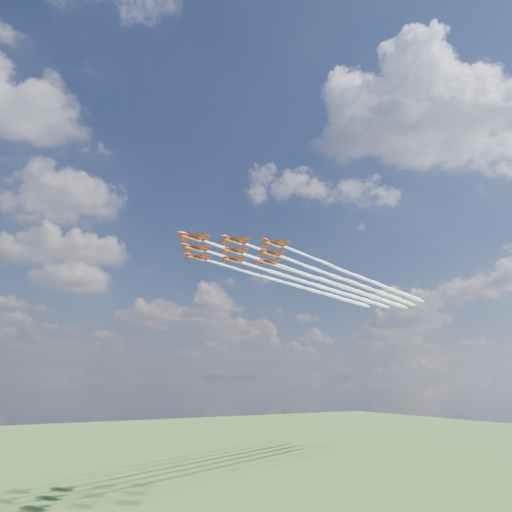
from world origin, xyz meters
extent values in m
plane|color=#2D511E|center=(0.00, 0.00, 0.00)|extent=(600.00, 600.00, 0.00)
cylinder|color=#A71B09|center=(-22.09, -2.66, 72.53)|extent=(8.13, 4.54, 1.16)
cone|color=#A71B09|center=(-26.87, -4.84, 72.53)|extent=(2.39, 1.92, 1.16)
cone|color=#A71B09|center=(-17.59, -0.61, 72.53)|extent=(1.87, 1.61, 1.05)
ellipsoid|color=black|center=(-24.00, -3.53, 73.00)|extent=(2.39, 1.78, 0.75)
cube|color=#A71B09|center=(-21.61, -2.44, 72.47)|extent=(7.07, 10.19, 0.15)
cube|color=#A71B09|center=(-18.26, -0.92, 72.53)|extent=(2.91, 4.05, 0.13)
cube|color=#A71B09|center=(-18.07, -0.83, 73.47)|extent=(1.59, 0.83, 1.89)
cube|color=white|center=(-22.09, -2.66, 72.00)|extent=(7.56, 4.13, 0.13)
cylinder|color=#A71B09|center=(-10.52, -5.65, 72.53)|extent=(8.13, 4.54, 1.16)
cone|color=#A71B09|center=(-15.30, -7.83, 72.53)|extent=(2.39, 1.92, 1.16)
cone|color=#A71B09|center=(-6.02, -3.61, 72.53)|extent=(1.87, 1.61, 1.05)
ellipsoid|color=black|center=(-12.43, -6.53, 73.00)|extent=(2.39, 1.78, 0.75)
cube|color=#A71B09|center=(-10.04, -5.44, 72.47)|extent=(7.07, 10.19, 0.15)
cube|color=#A71B09|center=(-6.69, -3.91, 72.53)|extent=(2.91, 4.05, 0.13)
cube|color=#A71B09|center=(-6.50, -3.82, 73.47)|extent=(1.59, 0.83, 1.89)
cube|color=white|center=(-10.52, -5.65, 72.00)|extent=(7.56, 4.13, 0.13)
cylinder|color=#A71B09|center=(-16.75, 8.03, 72.53)|extent=(8.13, 4.54, 1.16)
cone|color=#A71B09|center=(-21.53, 5.86, 72.53)|extent=(2.39, 1.92, 1.16)
cone|color=#A71B09|center=(-12.26, 10.08, 72.53)|extent=(1.87, 1.61, 1.05)
ellipsoid|color=black|center=(-18.67, 7.16, 73.00)|extent=(2.39, 1.78, 0.75)
cube|color=#A71B09|center=(-16.28, 8.25, 72.47)|extent=(7.07, 10.19, 0.15)
cube|color=#A71B09|center=(-12.93, 9.78, 72.53)|extent=(2.91, 4.05, 0.13)
cube|color=#A71B09|center=(-12.74, 9.86, 73.47)|extent=(1.59, 0.83, 1.89)
cube|color=white|center=(-16.75, 8.03, 72.00)|extent=(7.56, 4.13, 0.13)
cylinder|color=#A71B09|center=(1.06, -8.65, 72.53)|extent=(8.13, 4.54, 1.16)
cone|color=#A71B09|center=(-3.72, -10.82, 72.53)|extent=(2.39, 1.92, 1.16)
cone|color=#A71B09|center=(5.55, -6.60, 72.53)|extent=(1.87, 1.61, 1.05)
ellipsoid|color=black|center=(-0.86, -9.52, 73.00)|extent=(2.39, 1.78, 0.75)
cube|color=#A71B09|center=(1.54, -8.43, 72.47)|extent=(7.07, 10.19, 0.15)
cube|color=#A71B09|center=(4.88, -6.90, 72.53)|extent=(2.91, 4.05, 0.13)
cube|color=#A71B09|center=(5.07, -6.82, 73.47)|extent=(1.59, 0.83, 1.89)
cube|color=white|center=(1.06, -8.65, 72.00)|extent=(7.56, 4.13, 0.13)
cylinder|color=#A71B09|center=(-5.18, 5.04, 72.53)|extent=(8.13, 4.54, 1.16)
cone|color=#A71B09|center=(-9.96, 2.86, 72.53)|extent=(2.39, 1.92, 1.16)
cone|color=#A71B09|center=(-0.69, 7.09, 72.53)|extent=(1.87, 1.61, 1.05)
ellipsoid|color=black|center=(-7.09, 4.17, 73.00)|extent=(2.39, 1.78, 0.75)
cube|color=#A71B09|center=(-4.70, 5.26, 72.47)|extent=(7.07, 10.19, 0.15)
cube|color=#A71B09|center=(-1.36, 6.79, 72.53)|extent=(2.91, 4.05, 0.13)
cube|color=#A71B09|center=(-1.17, 6.87, 73.47)|extent=(1.59, 0.83, 1.89)
cube|color=white|center=(-5.18, 5.04, 72.00)|extent=(7.56, 4.13, 0.13)
cylinder|color=#A71B09|center=(-11.42, 18.73, 72.53)|extent=(8.13, 4.54, 1.16)
cone|color=#A71B09|center=(-16.20, 16.55, 72.53)|extent=(2.39, 1.92, 1.16)
cone|color=#A71B09|center=(-6.93, 20.78, 72.53)|extent=(1.87, 1.61, 1.05)
ellipsoid|color=black|center=(-13.33, 17.86, 73.00)|extent=(2.39, 1.78, 0.75)
cube|color=#A71B09|center=(-10.94, 18.95, 72.47)|extent=(7.07, 10.19, 0.15)
cube|color=#A71B09|center=(-7.59, 20.47, 72.53)|extent=(2.91, 4.05, 0.13)
cube|color=#A71B09|center=(-7.40, 20.56, 73.47)|extent=(1.59, 0.83, 1.89)
cube|color=white|center=(-11.42, 18.73, 72.00)|extent=(7.56, 4.13, 0.13)
cylinder|color=#A71B09|center=(6.39, 2.05, 72.53)|extent=(8.13, 4.54, 1.16)
cone|color=#A71B09|center=(1.61, -0.13, 72.53)|extent=(2.39, 1.92, 1.16)
cone|color=#A71B09|center=(10.89, 4.10, 72.53)|extent=(1.87, 1.61, 1.05)
ellipsoid|color=black|center=(4.48, 1.18, 73.00)|extent=(2.39, 1.78, 0.75)
cube|color=#A71B09|center=(6.87, 2.27, 72.47)|extent=(7.07, 10.19, 0.15)
cube|color=#A71B09|center=(10.22, 3.79, 72.53)|extent=(2.91, 4.05, 0.13)
cube|color=#A71B09|center=(10.41, 3.88, 73.47)|extent=(1.59, 0.83, 1.89)
cube|color=white|center=(6.39, 2.05, 72.00)|extent=(7.56, 4.13, 0.13)
cylinder|color=#A71B09|center=(0.15, 15.74, 72.53)|extent=(8.13, 4.54, 1.16)
cone|color=#A71B09|center=(-4.63, 13.56, 72.53)|extent=(2.39, 1.92, 1.16)
cone|color=#A71B09|center=(4.65, 17.79, 72.53)|extent=(1.87, 1.61, 1.05)
ellipsoid|color=black|center=(-1.76, 14.87, 73.00)|extent=(2.39, 1.78, 0.75)
cube|color=#A71B09|center=(0.63, 15.96, 72.47)|extent=(7.07, 10.19, 0.15)
cube|color=#A71B09|center=(3.98, 17.48, 72.53)|extent=(2.91, 4.05, 0.13)
cube|color=#A71B09|center=(4.17, 17.57, 73.47)|extent=(1.59, 0.83, 1.89)
cube|color=white|center=(0.15, 15.74, 72.00)|extent=(7.56, 4.13, 0.13)
cylinder|color=#A71B09|center=(11.73, 12.75, 72.53)|extent=(8.13, 4.54, 1.16)
cone|color=#A71B09|center=(6.95, 10.57, 72.53)|extent=(2.39, 1.92, 1.16)
cone|color=#A71B09|center=(16.22, 14.80, 72.53)|extent=(1.87, 1.61, 1.05)
ellipsoid|color=black|center=(9.81, 11.88, 73.00)|extent=(2.39, 1.78, 0.75)
cube|color=#A71B09|center=(12.20, 12.97, 72.47)|extent=(7.07, 10.19, 0.15)
cube|color=#A71B09|center=(15.55, 14.49, 72.53)|extent=(2.91, 4.05, 0.13)
cube|color=#A71B09|center=(15.74, 14.58, 73.47)|extent=(1.59, 0.83, 1.89)
cube|color=white|center=(11.73, 12.75, 72.00)|extent=(7.56, 4.13, 0.13)
camera|label=1|loc=(-74.42, -127.74, 33.96)|focal=35.00mm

